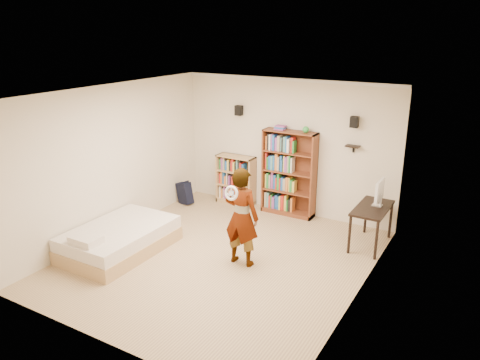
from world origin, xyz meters
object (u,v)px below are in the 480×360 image
(tall_bookshelf, at_px, (289,173))
(person, at_px, (241,217))
(daybed, at_px, (119,236))
(low_bookshelf, at_px, (236,180))
(computer_desk, at_px, (371,226))

(tall_bookshelf, bearing_deg, person, -84.29)
(person, bearing_deg, daybed, 18.26)
(low_bookshelf, xyz_separation_m, daybed, (-0.53, -2.95, -0.25))
(low_bookshelf, bearing_deg, person, -57.52)
(daybed, xyz_separation_m, person, (1.98, 0.67, 0.53))
(low_bookshelf, bearing_deg, computer_desk, -11.10)
(tall_bookshelf, height_order, computer_desk, tall_bookshelf)
(computer_desk, relative_size, daybed, 0.56)
(low_bookshelf, height_order, person, person)
(person, bearing_deg, computer_desk, -134.06)
(person, bearing_deg, tall_bookshelf, -84.65)
(low_bookshelf, bearing_deg, tall_bookshelf, -0.05)
(tall_bookshelf, distance_m, person, 2.29)
(tall_bookshelf, height_order, low_bookshelf, tall_bookshelf)
(computer_desk, bearing_deg, low_bookshelf, 168.90)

